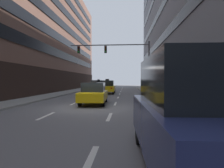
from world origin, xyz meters
The scene contains 25 objects.
ground_plane centered at (0.00, 0.00, 0.00)m, with size 120.00×120.00×0.00m, color slate.
sidewalk_left centered at (-5.84, 0.00, 0.07)m, with size 2.51×80.00×0.14m, color gray.
sidewalk_right centered at (5.84, 0.00, 0.07)m, with size 2.51×80.00×0.14m, color gray.
lane_stripe_l1_s3 centered at (-1.53, -3.00, 0.00)m, with size 0.16×2.00×0.01m, color silver.
lane_stripe_l1_s4 centered at (-1.53, 2.00, 0.00)m, with size 0.16×2.00×0.01m, color silver.
lane_stripe_l1_s5 centered at (-1.53, 7.00, 0.00)m, with size 0.16×2.00×0.01m, color silver.
lane_stripe_l1_s6 centered at (-1.53, 12.00, 0.00)m, with size 0.16×2.00×0.01m, color silver.
lane_stripe_l1_s7 centered at (-1.53, 17.00, 0.00)m, with size 0.16×2.00×0.01m, color silver.
lane_stripe_l1_s8 centered at (-1.53, 22.00, 0.00)m, with size 0.16×2.00×0.01m, color silver.
lane_stripe_l1_s9 centered at (-1.53, 27.00, 0.00)m, with size 0.16×2.00×0.01m, color silver.
lane_stripe_l1_s10 centered at (-1.53, 32.00, 0.00)m, with size 0.16×2.00×0.01m, color silver.
lane_stripe_l2_s2 centered at (1.53, -8.00, 0.00)m, with size 0.16×2.00×0.01m, color silver.
lane_stripe_l2_s3 centered at (1.53, -3.00, 0.00)m, with size 0.16×2.00×0.01m, color silver.
lane_stripe_l2_s4 centered at (1.53, 2.00, 0.00)m, with size 0.16×2.00×0.01m, color silver.
lane_stripe_l2_s5 centered at (1.53, 7.00, 0.00)m, with size 0.16×2.00×0.01m, color silver.
lane_stripe_l2_s6 centered at (1.53, 12.00, 0.00)m, with size 0.16×2.00×0.01m, color silver.
lane_stripe_l2_s7 centered at (1.53, 17.00, 0.00)m, with size 0.16×2.00×0.01m, color silver.
lane_stripe_l2_s8 centered at (1.53, 22.00, 0.00)m, with size 0.16×2.00×0.01m, color silver.
lane_stripe_l2_s9 centered at (1.53, 27.00, 0.00)m, with size 0.16×2.00×0.01m, color silver.
lane_stripe_l2_s10 centered at (1.53, 32.00, 0.00)m, with size 0.16×2.00×0.01m, color silver.
taxi_driving_0 centered at (-3.17, 26.27, 0.84)m, with size 2.01×4.61×1.90m.
taxi_driving_1 centered at (-0.08, 12.58, 0.84)m, with size 1.95×4.55×1.88m.
taxi_driving_2 centered at (0.01, 1.62, 0.77)m, with size 1.87×4.20×1.72m.
car_parked_0 centered at (3.54, -8.12, 1.08)m, with size 2.01×4.54×2.17m.
traffic_signal_0 centered at (1.68, 10.52, 4.60)m, with size 9.32×0.35×6.12m.
Camera 1 is at (2.29, -11.85, 1.71)m, focal length 30.49 mm.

